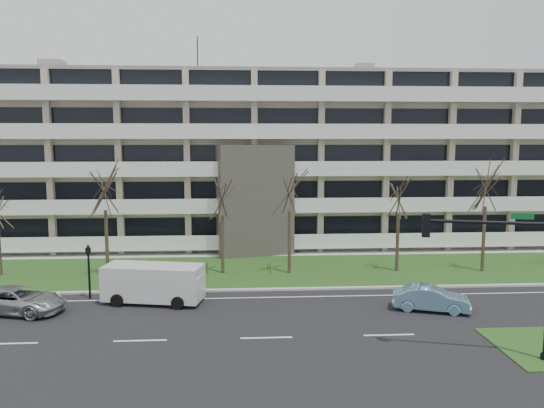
{
  "coord_description": "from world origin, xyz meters",
  "views": [
    {
      "loc": [
        -1.21,
        -24.47,
        9.54
      ],
      "look_at": [
        0.88,
        10.0,
        5.25
      ],
      "focal_mm": 35.0,
      "sensor_mm": 36.0,
      "label": 1
    }
  ],
  "objects": [
    {
      "name": "traffic_signal",
      "position": [
        10.14,
        -2.88,
        4.14
      ],
      "size": [
        5.37,
        1.71,
        6.4
      ],
      "rotation": [
        0.0,
        0.0,
        -0.26
      ],
      "color": "black",
      "rests_on": "ground"
    },
    {
      "name": "white_van",
      "position": [
        -6.23,
        5.96,
        1.32
      ],
      "size": [
        5.99,
        3.17,
        2.21
      ],
      "rotation": [
        0.0,
        0.0,
        -0.2
      ],
      "color": "silver",
      "rests_on": "ground"
    },
    {
      "name": "tree_4",
      "position": [
        2.24,
        12.1,
        6.28
      ],
      "size": [
        4.04,
        4.04,
        8.08
      ],
      "color": "#382B21",
      "rests_on": "ground"
    },
    {
      "name": "tree_3",
      "position": [
        -2.47,
        12.37,
        5.79
      ],
      "size": [
        3.73,
        3.73,
        7.45
      ],
      "color": "#382B21",
      "rests_on": "ground"
    },
    {
      "name": "blue_sedan",
      "position": [
        9.36,
        3.52,
        0.69
      ],
      "size": [
        4.42,
        2.67,
        1.38
      ],
      "primitive_type": "imported",
      "rotation": [
        0.0,
        0.0,
        1.26
      ],
      "color": "#7EB3DA",
      "rests_on": "ground"
    },
    {
      "name": "curb",
      "position": [
        0.0,
        8.0,
        0.06
      ],
      "size": [
        90.0,
        0.35,
        0.12
      ],
      "primitive_type": "cube",
      "color": "#B2B2AD",
      "rests_on": "ground"
    },
    {
      "name": "tree_6",
      "position": [
        16.16,
        11.79,
        6.57
      ],
      "size": [
        4.22,
        4.22,
        8.44
      ],
      "color": "#382B21",
      "rests_on": "ground"
    },
    {
      "name": "apartment_building",
      "position": [
        -0.01,
        25.32,
        7.61
      ],
      "size": [
        60.5,
        15.1,
        18.75
      ],
      "color": "#B8A88F",
      "rests_on": "ground"
    },
    {
      "name": "lane_edge_line",
      "position": [
        0.0,
        6.5,
        0.01
      ],
      "size": [
        90.0,
        0.12,
        0.01
      ],
      "primitive_type": "cube",
      "color": "white",
      "rests_on": "ground"
    },
    {
      "name": "ground",
      "position": [
        0.0,
        0.0,
        0.0
      ],
      "size": [
        160.0,
        160.0,
        0.0
      ],
      "primitive_type": "plane",
      "color": "black",
      "rests_on": "ground"
    },
    {
      "name": "tree_2",
      "position": [
        -10.37,
        11.88,
        6.5
      ],
      "size": [
        4.18,
        4.18,
        8.35
      ],
      "color": "#382B21",
      "rests_on": "ground"
    },
    {
      "name": "grass_verge",
      "position": [
        0.0,
        13.0,
        0.03
      ],
      "size": [
        90.0,
        10.0,
        0.06
      ],
      "primitive_type": "cube",
      "color": "#234717",
      "rests_on": "ground"
    },
    {
      "name": "pedestrian_signal",
      "position": [
        -10.24,
        6.93,
        2.08
      ],
      "size": [
        0.34,
        0.29,
        3.26
      ],
      "rotation": [
        0.0,
        0.0,
        0.19
      ],
      "color": "black",
      "rests_on": "ground"
    },
    {
      "name": "silver_pickup",
      "position": [
        -13.43,
        4.54,
        0.72
      ],
      "size": [
        5.59,
        3.54,
        1.44
      ],
      "primitive_type": "imported",
      "rotation": [
        0.0,
        0.0,
        1.33
      ],
      "color": "#ADAFB4",
      "rests_on": "ground"
    },
    {
      "name": "sidewalk",
      "position": [
        0.0,
        18.5,
        0.04
      ],
      "size": [
        90.0,
        2.0,
        0.08
      ],
      "primitive_type": "cube",
      "color": "#B2B2AD",
      "rests_on": "ground"
    },
    {
      "name": "tree_5",
      "position": [
        10.03,
        12.22,
        5.8
      ],
      "size": [
        3.73,
        3.73,
        7.46
      ],
      "color": "#382B21",
      "rests_on": "ground"
    }
  ]
}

